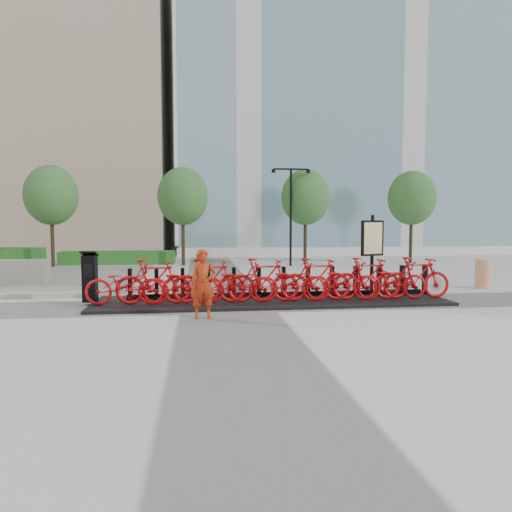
{
  "coord_description": "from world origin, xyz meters",
  "views": [
    {
      "loc": [
        -0.71,
        -12.03,
        2.15
      ],
      "look_at": [
        1.0,
        1.5,
        1.2
      ],
      "focal_mm": 32.0,
      "sensor_mm": 36.0,
      "label": 1
    }
  ],
  "objects": [
    {
      "name": "ground",
      "position": [
        0.0,
        0.0,
        0.0
      ],
      "size": [
        120.0,
        120.0,
        0.0
      ],
      "primitive_type": "plane",
      "color": "#BCBCBC"
    },
    {
      "name": "worker_red",
      "position": [
        -0.61,
        -1.64,
        0.79
      ],
      "size": [
        0.61,
        0.44,
        1.58
      ],
      "primitive_type": "imported",
      "rotation": [
        0.0,
        0.0,
        0.1
      ],
      "color": "#A0270C",
      "rests_on": "ground"
    },
    {
      "name": "bike_8",
      "position": [
        3.16,
        -0.05,
        0.6
      ],
      "size": [
        2.0,
        0.7,
        1.05
      ],
      "primitive_type": "imported",
      "rotation": [
        0.0,
        0.0,
        1.57
      ],
      "color": "#AE070A",
      "rests_on": "dock_pad"
    },
    {
      "name": "dock_rail_posts",
      "position": [
        1.72,
        0.77,
        0.51
      ],
      "size": [
        8.74,
        0.5,
        0.85
      ],
      "primitive_type": null,
      "color": "black",
      "rests_on": "dock_pad"
    },
    {
      "name": "bike_4",
      "position": [
        0.28,
        -0.05,
        0.6
      ],
      "size": [
        2.0,
        0.7,
        1.05
      ],
      "primitive_type": "imported",
      "rotation": [
        0.0,
        0.0,
        1.57
      ],
      "color": "#AE070A",
      "rests_on": "dock_pad"
    },
    {
      "name": "kiosk",
      "position": [
        -3.59,
        0.51,
        0.74
      ],
      "size": [
        0.44,
        0.38,
        1.37
      ],
      "rotation": [
        0.0,
        0.0,
        -0.07
      ],
      "color": "black",
      "rests_on": "dock_pad"
    },
    {
      "name": "construction_barrel",
      "position": [
        8.77,
        2.12,
        0.49
      ],
      "size": [
        0.63,
        0.63,
        0.98
      ],
      "primitive_type": "cylinder",
      "rotation": [
        0.0,
        0.0,
        -0.27
      ],
      "color": "#FA5F01",
      "rests_on": "ground"
    },
    {
      "name": "bike_6",
      "position": [
        1.72,
        -0.05,
        0.6
      ],
      "size": [
        2.0,
        0.7,
        1.05
      ],
      "primitive_type": "imported",
      "rotation": [
        0.0,
        0.0,
        1.57
      ],
      "color": "#AE070A",
      "rests_on": "dock_pad"
    },
    {
      "name": "hedge_b",
      "position": [
        -5.0,
        13.2,
        0.35
      ],
      "size": [
        6.0,
        1.2,
        0.7
      ],
      "primitive_type": "cube",
      "color": "#205625",
      "rests_on": "ground"
    },
    {
      "name": "dock_pad",
      "position": [
        1.3,
        0.3,
        0.04
      ],
      "size": [
        9.6,
        2.4,
        0.08
      ],
      "primitive_type": "cube",
      "color": "black",
      "rests_on": "ground"
    },
    {
      "name": "tree_2",
      "position": [
        5.0,
        12.0,
        3.59
      ],
      "size": [
        2.6,
        2.6,
        5.1
      ],
      "color": "#352719",
      "rests_on": "ground"
    },
    {
      "name": "bike_10",
      "position": [
        4.6,
        -0.05,
        0.6
      ],
      "size": [
        2.0,
        0.7,
        1.05
      ],
      "primitive_type": "imported",
      "rotation": [
        0.0,
        0.0,
        1.57
      ],
      "color": "#AE070A",
      "rests_on": "dock_pad"
    },
    {
      "name": "glass_building",
      "position": [
        14.0,
        26.0,
        12.0
      ],
      "size": [
        32.0,
        16.0,
        24.0
      ],
      "primitive_type": "cube",
      "color": "teal",
      "rests_on": "ground"
    },
    {
      "name": "map_sign",
      "position": [
        4.68,
        1.64,
        1.61
      ],
      "size": [
        0.79,
        0.35,
        2.44
      ],
      "rotation": [
        0.0,
        0.0,
        0.31
      ],
      "color": "black",
      "rests_on": "ground"
    },
    {
      "name": "tree_1",
      "position": [
        -1.5,
        12.0,
        3.59
      ],
      "size": [
        2.6,
        2.6,
        5.1
      ],
      "color": "#352719",
      "rests_on": "ground"
    },
    {
      "name": "bike_11",
      "position": [
        5.32,
        -0.05,
        0.66
      ],
      "size": [
        1.94,
        0.55,
        1.17
      ],
      "primitive_type": "imported",
      "rotation": [
        0.0,
        0.0,
        1.57
      ],
      "color": "#AE070A",
      "rests_on": "dock_pad"
    },
    {
      "name": "tree_3",
      "position": [
        11.0,
        12.0,
        3.59
      ],
      "size": [
        2.6,
        2.6,
        5.1
      ],
      "color": "#352719",
      "rests_on": "ground"
    },
    {
      "name": "streetlamp",
      "position": [
        4.0,
        11.0,
        3.13
      ],
      "size": [
        2.0,
        0.2,
        5.0
      ],
      "color": "black",
      "rests_on": "ground"
    },
    {
      "name": "bike_1",
      "position": [
        -1.88,
        -0.05,
        0.66
      ],
      "size": [
        1.94,
        0.55,
        1.17
      ],
      "primitive_type": "imported",
      "rotation": [
        0.0,
        0.0,
        1.57
      ],
      "color": "#AE070A",
      "rests_on": "dock_pad"
    },
    {
      "name": "bike_7",
      "position": [
        2.44,
        -0.05,
        0.66
      ],
      "size": [
        1.94,
        0.55,
        1.17
      ],
      "primitive_type": "imported",
      "rotation": [
        0.0,
        0.0,
        1.57
      ],
      "color": "#AE070A",
      "rests_on": "dock_pad"
    },
    {
      "name": "bike_3",
      "position": [
        -0.44,
        -0.05,
        0.66
      ],
      "size": [
        1.94,
        0.55,
        1.17
      ],
      "primitive_type": "imported",
      "rotation": [
        0.0,
        0.0,
        1.57
      ],
      "color": "#AE070A",
      "rests_on": "dock_pad"
    },
    {
      "name": "bike_2",
      "position": [
        -1.16,
        -0.05,
        0.6
      ],
      "size": [
        2.0,
        0.7,
        1.05
      ],
      "primitive_type": "imported",
      "rotation": [
        0.0,
        0.0,
        1.57
      ],
      "color": "#AE070A",
      "rests_on": "dock_pad"
    },
    {
      "name": "tree_0",
      "position": [
        -8.0,
        12.0,
        3.59
      ],
      "size": [
        2.6,
        2.6,
        5.1
      ],
      "color": "#352719",
      "rests_on": "ground"
    },
    {
      "name": "jersey_barrier",
      "position": [
        -7.31,
        5.26,
        0.44
      ],
      "size": [
        2.26,
        0.63,
        0.87
      ],
      "primitive_type": "cube",
      "rotation": [
        0.0,
        0.0,
        0.01
      ],
      "color": "gray",
      "rests_on": "ground"
    },
    {
      "name": "bike_9",
      "position": [
        3.88,
        -0.05,
        0.66
      ],
      "size": [
        1.94,
        0.55,
        1.17
      ],
      "primitive_type": "imported",
      "rotation": [
        0.0,
        0.0,
        1.57
      ],
      "color": "#AE070A",
      "rests_on": "dock_pad"
    },
    {
      "name": "bike_0",
      "position": [
        -2.6,
        -0.05,
        0.6
      ],
      "size": [
        2.0,
        0.7,
        1.05
      ],
      "primitive_type": "imported",
      "rotation": [
        0.0,
        0.0,
        1.57
      ],
      "color": "#AE070A",
      "rests_on": "dock_pad"
    },
    {
      "name": "bike_5",
      "position": [
        1.0,
        -0.05,
        0.66
      ],
      "size": [
        1.94,
        0.55,
        1.17
      ],
      "primitive_type": "imported",
      "rotation": [
        0.0,
        0.0,
        1.57
      ],
      "color": "#AE070A",
      "rests_on": "dock_pad"
    }
  ]
}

